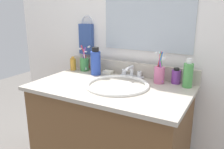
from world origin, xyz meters
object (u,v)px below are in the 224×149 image
bottle_toner_green (188,75)px  bottle_shampoo_blue (96,62)px  faucet (131,74)px  bottle_cream_purple (176,76)px  hand_towel (86,39)px  cup_green (84,64)px  cup_pink (159,73)px  bottle_oil_amber (73,64)px  soap_bar (108,72)px

bottle_toner_green → bottle_shampoo_blue: 0.61m
faucet → bottle_cream_purple: 0.29m
hand_towel → cup_green: (0.03, -0.07, -0.17)m
bottle_cream_purple → hand_towel: bearing=175.7°
bottle_shampoo_blue → cup_green: bearing=158.7°
cup_pink → bottle_toner_green: bearing=1.0°
hand_towel → bottle_shampoo_blue: (0.16, -0.12, -0.13)m
hand_towel → bottle_oil_amber: (-0.05, -0.10, -0.17)m
bottle_oil_amber → soap_bar: bearing=6.3°
faucet → bottle_toner_green: size_ratio=0.95×
faucet → bottle_shampoo_blue: bearing=-169.1°
bottle_shampoo_blue → bottle_oil_amber: size_ratio=1.89×
hand_towel → soap_bar: hand_towel is taller
faucet → cup_green: 0.38m
faucet → cup_green: (-0.38, 0.00, 0.02)m
bottle_shampoo_blue → cup_pink: cup_pink is taller
bottle_cream_purple → cup_green: cup_green is taller
bottle_oil_amber → cup_pink: size_ratio=0.51×
bottle_toner_green → cup_green: size_ratio=0.90×
faucet → bottle_toner_green: 0.36m
bottle_toner_green → bottle_oil_amber: bearing=-179.3°
soap_bar → faucet: bearing=-1.5°
bottle_oil_amber → soap_bar: (0.28, 0.03, -0.03)m
bottle_oil_amber → bottle_cream_purple: bearing=3.7°
bottle_toner_green → bottle_oil_amber: size_ratio=1.69×
bottle_toner_green → faucet: bearing=177.5°
hand_towel → soap_bar: size_ratio=3.44×
faucet → soap_bar: size_ratio=2.50×
bottle_cream_purple → soap_bar: bottle_cream_purple is taller
hand_towel → bottle_toner_green: hand_towel is taller
faucet → bottle_shampoo_blue: size_ratio=0.84×
cup_green → soap_bar: 0.20m
faucet → bottle_toner_green: bottle_toner_green is taller
bottle_toner_green → bottle_cream_purple: (-0.08, 0.04, -0.03)m
bottle_toner_green → bottle_shampoo_blue: bottle_shampoo_blue is taller
bottle_cream_purple → cup_pink: (-0.09, -0.04, 0.02)m
faucet → bottle_oil_amber: (-0.46, -0.03, 0.02)m
faucet → bottle_toner_green: (0.36, -0.02, 0.05)m
bottle_toner_green → cup_green: bearing=178.5°
cup_green → bottle_oil_amber: bearing=-159.4°
bottle_shampoo_blue → cup_green: size_ratio=1.01×
faucet → bottle_toner_green: bearing=-2.5°
cup_green → hand_towel: bearing=109.9°
hand_towel → faucet: 0.45m
faucet → cup_pink: bearing=-5.6°
bottle_toner_green → cup_pink: (-0.17, -0.00, -0.01)m
faucet → bottle_cream_purple: (0.29, 0.02, 0.02)m
soap_bar → bottle_shampoo_blue: bearing=-142.5°
bottle_cream_purple → bottle_oil_amber: size_ratio=0.96×
hand_towel → cup_pink: hand_towel is taller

